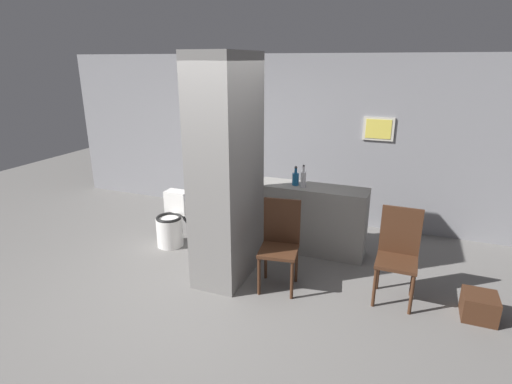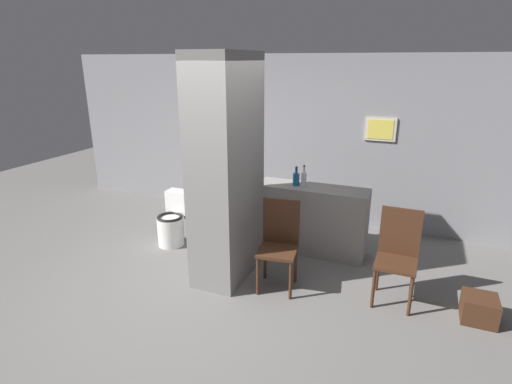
{
  "view_description": "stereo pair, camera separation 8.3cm",
  "coord_description": "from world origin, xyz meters",
  "px_view_note": "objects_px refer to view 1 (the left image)",
  "views": [
    {
      "loc": [
        1.96,
        -3.47,
        2.51
      ],
      "look_at": [
        0.24,
        0.9,
        0.95
      ],
      "focal_mm": 28.0,
      "sensor_mm": 36.0,
      "label": 1
    },
    {
      "loc": [
        2.03,
        -3.44,
        2.51
      ],
      "look_at": [
        0.24,
        0.9,
        0.95
      ],
      "focal_mm": 28.0,
      "sensor_mm": 36.0,
      "label": 2
    }
  ],
  "objects_px": {
    "bottle_tall": "(303,179)",
    "chair_near_pillar": "(280,241)",
    "chair_by_doorway": "(398,251)",
    "bicycle": "(232,214)",
    "toilet": "(172,223)"
  },
  "relations": [
    {
      "from": "chair_near_pillar",
      "to": "chair_by_doorway",
      "type": "relative_size",
      "value": 1.0
    },
    {
      "from": "bicycle",
      "to": "bottle_tall",
      "type": "xyz_separation_m",
      "value": [
        1.05,
        -0.04,
        0.66
      ]
    },
    {
      "from": "chair_by_doorway",
      "to": "bicycle",
      "type": "xyz_separation_m",
      "value": [
        -2.3,
        0.76,
        -0.19
      ]
    },
    {
      "from": "toilet",
      "to": "chair_by_doorway",
      "type": "height_order",
      "value": "chair_by_doorway"
    },
    {
      "from": "toilet",
      "to": "chair_by_doorway",
      "type": "bearing_deg",
      "value": -5.21
    },
    {
      "from": "chair_near_pillar",
      "to": "bottle_tall",
      "type": "relative_size",
      "value": 3.35
    },
    {
      "from": "chair_near_pillar",
      "to": "bicycle",
      "type": "relative_size",
      "value": 0.58
    },
    {
      "from": "chair_near_pillar",
      "to": "bottle_tall",
      "type": "distance_m",
      "value": 1.05
    },
    {
      "from": "chair_near_pillar",
      "to": "bicycle",
      "type": "height_order",
      "value": "chair_near_pillar"
    },
    {
      "from": "toilet",
      "to": "bicycle",
      "type": "xyz_separation_m",
      "value": [
        0.72,
        0.49,
        0.06
      ]
    },
    {
      "from": "toilet",
      "to": "bicycle",
      "type": "relative_size",
      "value": 0.41
    },
    {
      "from": "bicycle",
      "to": "bottle_tall",
      "type": "bearing_deg",
      "value": -2.04
    },
    {
      "from": "bottle_tall",
      "to": "chair_near_pillar",
      "type": "bearing_deg",
      "value": -90.23
    },
    {
      "from": "chair_near_pillar",
      "to": "bicycle",
      "type": "distance_m",
      "value": 1.44
    },
    {
      "from": "toilet",
      "to": "bottle_tall",
      "type": "bearing_deg",
      "value": 14.24
    }
  ]
}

